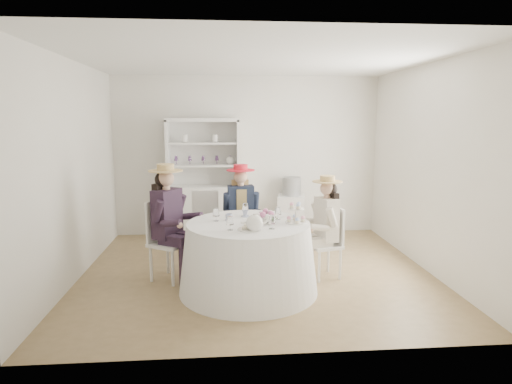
{
  "coord_description": "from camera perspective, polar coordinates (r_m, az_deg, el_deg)",
  "views": [
    {
      "loc": [
        -0.44,
        -5.34,
        1.98
      ],
      "look_at": [
        0.0,
        0.1,
        1.05
      ],
      "focal_mm": 30.0,
      "sensor_mm": 36.0,
      "label": 1
    }
  ],
  "objects": [
    {
      "name": "ground",
      "position": [
        5.71,
        0.08,
        -10.62
      ],
      "size": [
        4.5,
        4.5,
        0.0
      ],
      "primitive_type": "plane",
      "color": "brown",
      "rests_on": "ground"
    },
    {
      "name": "cupcake_stand",
      "position": [
        4.9,
        5.35,
        -3.14
      ],
      "size": [
        0.24,
        0.24,
        0.23
      ],
      "rotation": [
        0.0,
        0.0,
        -0.18
      ],
      "color": "white",
      "rests_on": "tea_table"
    },
    {
      "name": "teacup_a",
      "position": [
        5.02,
        -3.63,
        -3.41
      ],
      "size": [
        0.11,
        0.11,
        0.07
      ],
      "primitive_type": "imported",
      "rotation": [
        0.0,
        0.0,
        0.37
      ],
      "color": "white",
      "rests_on": "tea_table"
    },
    {
      "name": "wall_back",
      "position": [
        7.37,
        -1.19,
        4.77
      ],
      "size": [
        4.5,
        0.0,
        4.5
      ],
      "primitive_type": "plane",
      "rotation": [
        1.57,
        0.0,
        0.0
      ],
      "color": "silver",
      "rests_on": "ground"
    },
    {
      "name": "teacup_c",
      "position": [
        5.1,
        1.04,
        -3.19
      ],
      "size": [
        0.11,
        0.11,
        0.07
      ],
      "primitive_type": "imported",
      "rotation": [
        0.0,
        0.0,
        0.3
      ],
      "color": "white",
      "rests_on": "tea_table"
    },
    {
      "name": "wall_front",
      "position": [
        3.42,
        2.82,
        -0.93
      ],
      "size": [
        4.5,
        0.0,
        4.5
      ],
      "primitive_type": "plane",
      "rotation": [
        -1.57,
        0.0,
        0.0
      ],
      "color": "silver",
      "rests_on": "ground"
    },
    {
      "name": "guest_right",
      "position": [
        5.39,
        9.14,
        -3.82
      ],
      "size": [
        0.53,
        0.49,
        1.3
      ],
      "rotation": [
        0.0,
        0.0,
        -1.3
      ],
      "color": "silver",
      "rests_on": "ground"
    },
    {
      "name": "sandwich_plate",
      "position": [
        4.59,
        -1.0,
        -4.88
      ],
      "size": [
        0.24,
        0.24,
        0.05
      ],
      "rotation": [
        0.0,
        0.0,
        0.43
      ],
      "color": "white",
      "rests_on": "tea_table"
    },
    {
      "name": "stemware_set",
      "position": [
        4.89,
        -1.04,
        -3.25
      ],
      "size": [
        0.81,
        0.78,
        0.15
      ],
      "color": "white",
      "rests_on": "tea_table"
    },
    {
      "name": "ceiling",
      "position": [
        5.4,
        0.09,
        17.34
      ],
      "size": [
        4.5,
        4.5,
        0.0
      ],
      "primitive_type": "plane",
      "rotation": [
        3.14,
        0.0,
        0.0
      ],
      "color": "white",
      "rests_on": "wall_back"
    },
    {
      "name": "tea_table",
      "position": [
        5.02,
        -1.02,
        -8.64
      ],
      "size": [
        1.61,
        1.61,
        0.81
      ],
      "rotation": [
        0.0,
        0.0,
        -0.43
      ],
      "color": "white",
      "rests_on": "ground"
    },
    {
      "name": "wall_left",
      "position": [
        5.67,
        -23.24,
        2.51
      ],
      "size": [
        0.0,
        4.5,
        4.5
      ],
      "primitive_type": "plane",
      "rotation": [
        1.57,
        0.0,
        1.57
      ],
      "color": "silver",
      "rests_on": "ground"
    },
    {
      "name": "table_teapot",
      "position": [
        4.53,
        -0.15,
        -4.17
      ],
      "size": [
        0.26,
        0.18,
        0.19
      ],
      "rotation": [
        0.0,
        0.0,
        -0.39
      ],
      "color": "white",
      "rests_on": "tea_table"
    },
    {
      "name": "flower_bowl",
      "position": [
        4.92,
        1.51,
        -3.73
      ],
      "size": [
        0.22,
        0.22,
        0.05
      ],
      "primitive_type": "imported",
      "rotation": [
        0.0,
        0.0,
        0.01
      ],
      "color": "white",
      "rests_on": "tea_table"
    },
    {
      "name": "wall_right",
      "position": [
        6.01,
        22.04,
        2.95
      ],
      "size": [
        0.0,
        4.5,
        4.5
      ],
      "primitive_type": "plane",
      "rotation": [
        1.57,
        0.0,
        -1.57
      ],
      "color": "silver",
      "rests_on": "ground"
    },
    {
      "name": "spare_chair",
      "position": [
        6.34,
        -6.68,
        -3.67
      ],
      "size": [
        0.41,
        0.41,
        0.97
      ],
      "rotation": [
        0.0,
        0.0,
        3.13
      ],
      "color": "silver",
      "rests_on": "ground"
    },
    {
      "name": "flower_arrangement",
      "position": [
        4.88,
        1.31,
        -3.11
      ],
      "size": [
        0.18,
        0.19,
        0.07
      ],
      "rotation": [
        0.0,
        0.0,
        0.22
      ],
      "color": "pink",
      "rests_on": "tea_table"
    },
    {
      "name": "side_table",
      "position": [
        7.36,
        4.71,
        -3.14
      ],
      "size": [
        0.53,
        0.53,
        0.7
      ],
      "primitive_type": "cube",
      "rotation": [
        0.0,
        0.0,
        -0.2
      ],
      "color": "silver",
      "rests_on": "ground"
    },
    {
      "name": "hatbox",
      "position": [
        7.27,
        4.77,
        0.76
      ],
      "size": [
        0.39,
        0.39,
        0.31
      ],
      "primitive_type": "cylinder",
      "rotation": [
        0.0,
        0.0,
        0.33
      ],
      "color": "black",
      "rests_on": "side_table"
    },
    {
      "name": "guest_left",
      "position": [
        5.33,
        -11.55,
        -3.11
      ],
      "size": [
        0.62,
        0.57,
        1.45
      ],
      "rotation": [
        0.0,
        0.0,
        1.03
      ],
      "color": "silver",
      "rests_on": "ground"
    },
    {
      "name": "guest_mid",
      "position": [
        5.92,
        -2.02,
        -2.07
      ],
      "size": [
        0.5,
        0.52,
        1.37
      ],
      "rotation": [
        0.0,
        0.0,
        0.08
      ],
      "color": "silver",
      "rests_on": "ground"
    },
    {
      "name": "hutch",
      "position": [
        7.22,
        -6.92,
        -0.53
      ],
      "size": [
        1.26,
        0.66,
        2.0
      ],
      "rotation": [
        0.0,
        0.0,
        0.19
      ],
      "color": "silver",
      "rests_on": "ground"
    },
    {
      "name": "teacup_b",
      "position": [
        5.2,
        -1.46,
        -2.94
      ],
      "size": [
        0.09,
        0.09,
        0.07
      ],
      "primitive_type": "imported",
      "rotation": [
        0.0,
        0.0,
        -0.24
      ],
      "color": "white",
      "rests_on": "tea_table"
    }
  ]
}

